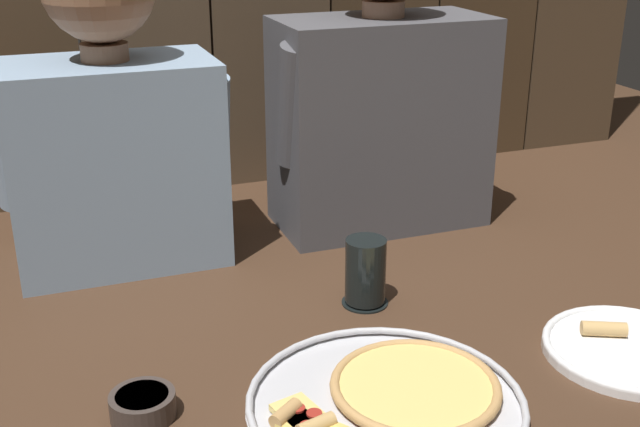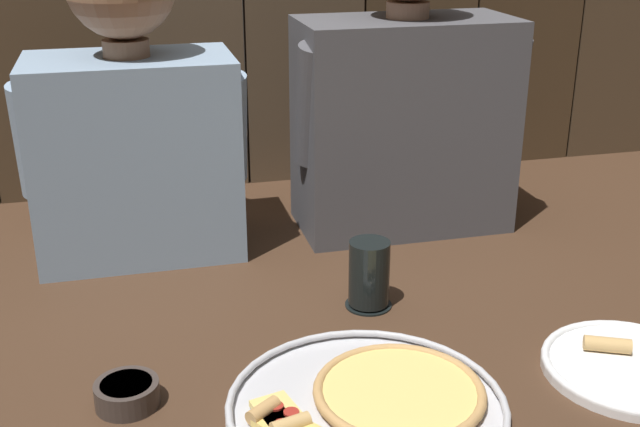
{
  "view_description": "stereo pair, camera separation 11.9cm",
  "coord_description": "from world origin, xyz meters",
  "views": [
    {
      "loc": [
        -0.38,
        -0.93,
        0.62
      ],
      "look_at": [
        0.0,
        0.1,
        0.18
      ],
      "focal_mm": 44.61,
      "sensor_mm": 36.0,
      "label": 1
    },
    {
      "loc": [
        -0.27,
        -0.97,
        0.62
      ],
      "look_at": [
        0.0,
        0.1,
        0.18
      ],
      "focal_mm": 44.61,
      "sensor_mm": 36.0,
      "label": 2
    }
  ],
  "objects": [
    {
      "name": "dipping_bowl",
      "position": [
        -0.3,
        -0.06,
        0.02
      ],
      "size": [
        0.08,
        0.08,
        0.03
      ],
      "color": "#3D332D",
      "rests_on": "ground"
    },
    {
      "name": "diner_left",
      "position": [
        -0.26,
        0.45,
        0.27
      ],
      "size": [
        0.4,
        0.22,
        0.59
      ],
      "color": "#849EB7",
      "rests_on": "ground"
    },
    {
      "name": "dinner_plate",
      "position": [
        0.38,
        -0.15,
        0.01
      ],
      "size": [
        0.24,
        0.24,
        0.03
      ],
      "color": "white",
      "rests_on": "ground"
    },
    {
      "name": "ground_plane",
      "position": [
        0.0,
        0.0,
        0.0
      ],
      "size": [
        3.2,
        3.2,
        0.0
      ],
      "primitive_type": "plane",
      "color": "#422B1C"
    },
    {
      "name": "drinking_glass",
      "position": [
        0.09,
        0.13,
        0.06
      ],
      "size": [
        0.08,
        0.08,
        0.11
      ],
      "color": "black",
      "rests_on": "ground"
    },
    {
      "name": "pizza_tray",
      "position": [
        0.01,
        -0.14,
        0.01
      ],
      "size": [
        0.37,
        0.37,
        0.03
      ],
      "color": "silver",
      "rests_on": "ground"
    },
    {
      "name": "diner_right",
      "position": [
        0.26,
        0.45,
        0.29
      ],
      "size": [
        0.44,
        0.21,
        0.64
      ],
      "color": "#4C4C51",
      "rests_on": "ground"
    }
  ]
}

